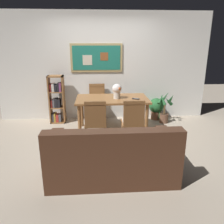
{
  "coord_description": "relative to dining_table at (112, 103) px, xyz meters",
  "views": [
    {
      "loc": [
        -0.18,
        -4.06,
        1.89
      ],
      "look_at": [
        0.1,
        -0.09,
        0.65
      ],
      "focal_mm": 35.97,
      "sensor_mm": 36.0,
      "label": 1
    }
  ],
  "objects": [
    {
      "name": "ground_plane",
      "position": [
        -0.15,
        -0.57,
        -0.65
      ],
      "size": [
        12.0,
        12.0,
        0.0
      ],
      "primitive_type": "plane",
      "color": "tan"
    },
    {
      "name": "dining_chair_near_left",
      "position": [
        -0.36,
        -0.77,
        -0.12
      ],
      "size": [
        0.4,
        0.41,
        0.91
      ],
      "color": "brown",
      "rests_on": "ground_plane"
    },
    {
      "name": "potted_palm",
      "position": [
        1.31,
        0.47,
        -0.32
      ],
      "size": [
        0.39,
        0.39,
        0.76
      ],
      "color": "brown",
      "rests_on": "ground_plane"
    },
    {
      "name": "leather_couch",
      "position": [
        -0.13,
        -1.8,
        -0.34
      ],
      "size": [
        1.8,
        0.84,
        0.84
      ],
      "color": "#472819",
      "rests_on": "ground_plane"
    },
    {
      "name": "wall_back_with_painting",
      "position": [
        -0.15,
        0.99,
        0.65
      ],
      "size": [
        5.2,
        0.14,
        2.6
      ],
      "color": "silver",
      "rests_on": "ground_plane"
    },
    {
      "name": "tv_remote",
      "position": [
        0.49,
        -0.13,
        0.11
      ],
      "size": [
        0.16,
        0.11,
        0.02
      ],
      "color": "black",
      "rests_on": "dining_table"
    },
    {
      "name": "potted_ivy",
      "position": [
        1.17,
        0.74,
        -0.35
      ],
      "size": [
        0.38,
        0.38,
        0.57
      ],
      "color": "brown",
      "rests_on": "ground_plane"
    },
    {
      "name": "bookshelf",
      "position": [
        -1.29,
        0.68,
        -0.11
      ],
      "size": [
        0.36,
        0.28,
        1.15
      ],
      "color": "brown",
      "rests_on": "ground_plane"
    },
    {
      "name": "dining_chair_far_left",
      "position": [
        -0.32,
        0.75,
        -0.12
      ],
      "size": [
        0.4,
        0.41,
        0.91
      ],
      "color": "brown",
      "rests_on": "ground_plane"
    },
    {
      "name": "flower_vase",
      "position": [
        0.1,
        -0.04,
        0.28
      ],
      "size": [
        0.2,
        0.2,
        0.31
      ],
      "color": "beige",
      "rests_on": "dining_table"
    },
    {
      "name": "dining_table",
      "position": [
        0.0,
        0.0,
        0.0
      ],
      "size": [
        1.52,
        0.88,
        0.75
      ],
      "color": "brown",
      "rests_on": "ground_plane"
    },
    {
      "name": "dining_chair_near_right",
      "position": [
        0.33,
        -0.78,
        -0.12
      ],
      "size": [
        0.4,
        0.41,
        0.91
      ],
      "color": "brown",
      "rests_on": "ground_plane"
    }
  ]
}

